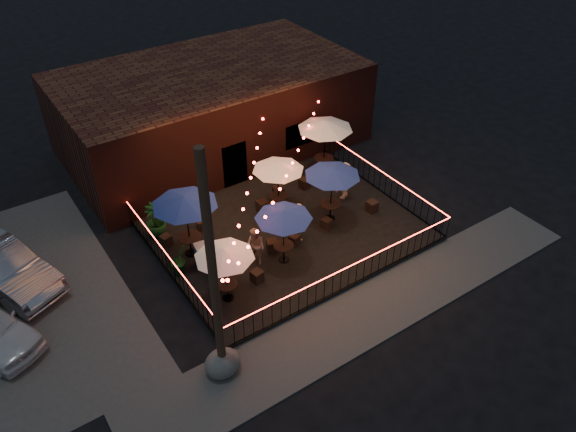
# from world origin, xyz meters

# --- Properties ---
(ground) EXTENTS (110.00, 110.00, 0.00)m
(ground) POSITION_xyz_m (0.00, 0.00, 0.00)
(ground) COLOR black
(ground) RESTS_ON ground
(patio) EXTENTS (10.00, 8.00, 0.15)m
(patio) POSITION_xyz_m (0.00, 2.00, 0.07)
(patio) COLOR black
(patio) RESTS_ON ground
(sidewalk) EXTENTS (18.00, 2.50, 0.05)m
(sidewalk) POSITION_xyz_m (0.00, -3.25, 0.03)
(sidewalk) COLOR #403D3B
(sidewalk) RESTS_ON ground
(brick_building) EXTENTS (14.00, 8.00, 4.00)m
(brick_building) POSITION_xyz_m (1.00, 9.99, 2.00)
(brick_building) COLOR #35130E
(brick_building) RESTS_ON ground
(utility_pole) EXTENTS (0.26, 0.26, 8.00)m
(utility_pole) POSITION_xyz_m (-5.40, -2.60, 4.00)
(utility_pole) COLOR #322414
(utility_pole) RESTS_ON ground
(fence_front) EXTENTS (10.00, 0.04, 1.04)m
(fence_front) POSITION_xyz_m (0.00, -2.00, 0.66)
(fence_front) COLOR black
(fence_front) RESTS_ON patio
(fence_left) EXTENTS (0.04, 8.00, 1.04)m
(fence_left) POSITION_xyz_m (-5.00, 2.00, 0.66)
(fence_left) COLOR black
(fence_left) RESTS_ON patio
(fence_right) EXTENTS (0.04, 8.00, 1.04)m
(fence_right) POSITION_xyz_m (5.00, 2.00, 0.66)
(fence_right) COLOR black
(fence_right) RESTS_ON patio
(festoon_lights) EXTENTS (10.02, 8.72, 1.32)m
(festoon_lights) POSITION_xyz_m (-1.01, 1.70, 2.52)
(festoon_lights) COLOR #FF2924
(festoon_lights) RESTS_ON ground
(cafe_table_0) EXTENTS (2.22, 2.22, 2.26)m
(cafe_table_0) POSITION_xyz_m (-3.80, -0.06, 2.21)
(cafe_table_0) COLOR black
(cafe_table_0) RESTS_ON patio
(cafe_table_1) EXTENTS (2.58, 2.58, 2.69)m
(cafe_table_1) POSITION_xyz_m (-3.80, 2.84, 2.61)
(cafe_table_1) COLOR black
(cafe_table_1) RESTS_ON patio
(cafe_table_2) EXTENTS (2.47, 2.47, 2.33)m
(cafe_table_2) POSITION_xyz_m (-1.07, 0.53, 2.28)
(cafe_table_2) COLOR black
(cafe_table_2) RESTS_ON patio
(cafe_table_3) EXTENTS (2.74, 2.74, 2.34)m
(cafe_table_3) POSITION_xyz_m (0.52, 3.30, 2.29)
(cafe_table_3) COLOR black
(cafe_table_3) RESTS_ON patio
(cafe_table_4) EXTENTS (2.60, 2.60, 2.49)m
(cafe_table_4) POSITION_xyz_m (1.95, 1.60, 2.42)
(cafe_table_4) COLOR black
(cafe_table_4) RESTS_ON patio
(cafe_table_5) EXTENTS (2.67, 2.67, 2.72)m
(cafe_table_5) POSITION_xyz_m (3.80, 4.52, 2.64)
(cafe_table_5) COLOR black
(cafe_table_5) RESTS_ON patio
(bistro_chair_0) EXTENTS (0.48, 0.48, 0.43)m
(bistro_chair_0) POSITION_xyz_m (-3.66, 0.25, 0.36)
(bistro_chair_0) COLOR black
(bistro_chair_0) RESTS_ON patio
(bistro_chair_1) EXTENTS (0.44, 0.44, 0.45)m
(bistro_chair_1) POSITION_xyz_m (-2.50, 0.12, 0.38)
(bistro_chair_1) COLOR black
(bistro_chair_1) RESTS_ON patio
(bistro_chair_2) EXTENTS (0.46, 0.46, 0.45)m
(bistro_chair_2) POSITION_xyz_m (-4.38, 3.84, 0.37)
(bistro_chair_2) COLOR black
(bistro_chair_2) RESTS_ON patio
(bistro_chair_3) EXTENTS (0.45, 0.45, 0.43)m
(bistro_chair_3) POSITION_xyz_m (-2.79, 3.93, 0.36)
(bistro_chair_3) COLOR black
(bistro_chair_3) RESTS_ON patio
(bistro_chair_4) EXTENTS (0.53, 0.53, 0.49)m
(bistro_chair_4) POSITION_xyz_m (-1.14, 1.23, 0.39)
(bistro_chair_4) COLOR black
(bistro_chair_4) RESTS_ON patio
(bistro_chair_5) EXTENTS (0.43, 0.43, 0.41)m
(bistro_chair_5) POSITION_xyz_m (-0.20, 1.08, 0.36)
(bistro_chair_5) COLOR black
(bistro_chair_5) RESTS_ON patio
(bistro_chair_6) EXTENTS (0.43, 0.43, 0.51)m
(bistro_chair_6) POSITION_xyz_m (-0.10, 3.60, 0.40)
(bistro_chair_6) COLOR black
(bistro_chair_6) RESTS_ON patio
(bistro_chair_7) EXTENTS (0.54, 0.54, 0.51)m
(bistro_chair_7) POSITION_xyz_m (1.01, 4.08, 0.41)
(bistro_chair_7) COLOR black
(bistro_chair_7) RESTS_ON patio
(bistro_chair_8) EXTENTS (0.41, 0.41, 0.42)m
(bistro_chair_8) POSITION_xyz_m (1.47, 1.19, 0.36)
(bistro_chair_8) COLOR black
(bistro_chair_8) RESTS_ON patio
(bistro_chair_9) EXTENTS (0.43, 0.43, 0.48)m
(bistro_chair_9) POSITION_xyz_m (3.73, 1.03, 0.39)
(bistro_chair_9) COLOR black
(bistro_chair_9) RESTS_ON patio
(bistro_chair_10) EXTENTS (0.44, 0.44, 0.47)m
(bistro_chair_10) POSITION_xyz_m (2.40, 4.05, 0.38)
(bistro_chair_10) COLOR black
(bistro_chair_10) RESTS_ON patio
(bistro_chair_11) EXTENTS (0.48, 0.48, 0.48)m
(bistro_chair_11) POSITION_xyz_m (4.39, 4.02, 0.39)
(bistro_chair_11) COLOR black
(bistro_chair_11) RESTS_ON patio
(patron_a) EXTENTS (0.54, 0.69, 1.67)m
(patron_a) POSITION_xyz_m (0.16, 1.29, 0.98)
(patron_a) COLOR #CAAD8C
(patron_a) RESTS_ON patio
(patron_b) EXTENTS (0.83, 0.93, 1.57)m
(patron_b) POSITION_xyz_m (-2.01, 0.99, 0.94)
(patron_b) COLOR tan
(patron_b) RESTS_ON patio
(patron_c) EXTENTS (1.26, 0.97, 1.72)m
(patron_c) POSITION_xyz_m (3.37, 2.50, 1.01)
(patron_c) COLOR #CFA38C
(patron_c) RESTS_ON patio
(potted_shrub_a) EXTENTS (1.66, 1.55, 1.48)m
(potted_shrub_a) POSITION_xyz_m (-3.45, 1.24, 0.89)
(potted_shrub_a) COLOR #17350D
(potted_shrub_a) RESTS_ON patio
(potted_shrub_b) EXTENTS (0.82, 0.76, 1.21)m
(potted_shrub_b) POSITION_xyz_m (-4.60, 2.11, 0.75)
(potted_shrub_b) COLOR #113412
(potted_shrub_b) RESTS_ON patio
(potted_shrub_c) EXTENTS (0.87, 0.87, 1.48)m
(potted_shrub_c) POSITION_xyz_m (-4.41, 4.58, 0.89)
(potted_shrub_c) COLOR #173B0B
(potted_shrub_c) RESTS_ON patio
(cooler) EXTENTS (0.77, 0.61, 0.93)m
(cooler) POSITION_xyz_m (-3.60, 1.99, 0.62)
(cooler) COLOR blue
(cooler) RESTS_ON patio
(boulder) EXTENTS (1.20, 1.09, 0.79)m
(boulder) POSITION_xyz_m (-5.40, -2.59, 0.40)
(boulder) COLOR #464541
(boulder) RESTS_ON ground
(car_silver) EXTENTS (3.65, 5.34, 1.67)m
(car_silver) POSITION_xyz_m (-10.08, 5.25, 0.83)
(car_silver) COLOR #A4A4AC
(car_silver) RESTS_ON ground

